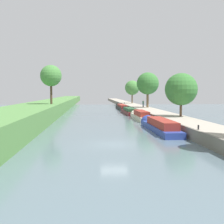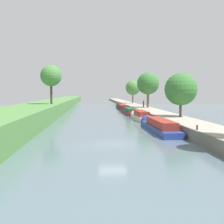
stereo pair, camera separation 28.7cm
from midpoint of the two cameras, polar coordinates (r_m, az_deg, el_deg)
name	(u,v)px [view 2 (the right image)]	position (r m, az deg, el deg)	size (l,w,h in m)	color
ground_plane	(113,144)	(25.50, 0.48, -6.64)	(160.00, 160.00, 0.00)	slate
right_towpath	(220,137)	(28.09, 21.64, -4.76)	(4.37, 260.00, 1.13)	#A89E8E
stone_quay	(196,137)	(27.17, 17.23, -4.89)	(0.25, 260.00, 1.18)	#6B665B
narrowboat_blue	(158,126)	(34.78, 9.72, -2.77)	(2.14, 13.61, 2.21)	#283D93
narrowboat_cream	(140,116)	(48.30, 5.98, -0.77)	(1.89, 11.28, 2.11)	beige
narrowboat_maroon	(129,111)	(61.21, 3.65, 0.20)	(2.10, 13.89, 1.99)	maroon
narrowboat_black	(122,107)	(77.26, 2.17, 1.04)	(1.88, 16.60, 1.86)	black
tree_rightbank_midnear	(181,89)	(42.10, 14.23, 4.57)	(4.78, 4.78, 6.43)	brown
tree_rightbank_midfar	(148,84)	(65.48, 7.58, 5.84)	(5.18, 5.18, 8.23)	brown
tree_rightbank_far	(133,88)	(89.65, 4.42, 5.01)	(4.70, 4.70, 7.35)	brown
tree_leftbank_downstream	(51,76)	(53.44, -12.34, 7.30)	(3.99, 3.99, 7.32)	#4C3828
person_walking	(143,104)	(66.65, 6.65, 1.75)	(0.34, 0.34, 1.66)	#282D42
mooring_bollard_near	(197,127)	(27.99, 17.45, -3.05)	(0.16, 0.16, 0.45)	black
mooring_bollard_far	(125,103)	(84.70, 2.81, 1.84)	(0.16, 0.16, 0.45)	black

